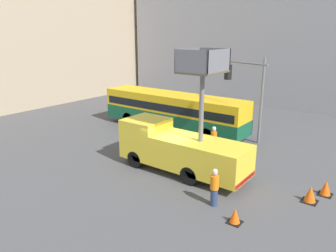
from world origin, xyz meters
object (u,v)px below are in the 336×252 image
Objects in this scene: utility_truck at (179,146)px; traffic_cone_near_truck at (310,194)px; traffic_light_pole at (250,88)px; traffic_cone_far_side at (235,216)px; road_worker_directing at (214,141)px; traffic_cone_mid_road at (326,188)px; road_worker_near_truck at (214,187)px; city_bus at (173,109)px.

utility_truck reaches higher than traffic_cone_near_truck.
traffic_light_pole is (6.23, -1.24, 2.51)m from utility_truck.
traffic_cone_far_side is at bearing -120.61° from utility_truck.
utility_truck is 1.25× the size of traffic_light_pole.
utility_truck is at bearing 59.39° from traffic_cone_far_side.
traffic_cone_near_truck is at bearing -134.37° from traffic_light_pole.
road_worker_directing is 6.99m from traffic_cone_mid_road.
road_worker_directing is at bearing -132.43° from road_worker_near_truck.
traffic_cone_far_side is at bearing -86.48° from road_worker_directing.
traffic_light_pole is at bearing 45.63° from traffic_cone_near_truck.
utility_truck is at bearing -128.03° from road_worker_directing.
city_bus is at bearing 90.14° from traffic_light_pole.
road_worker_near_truck reaches higher than traffic_cone_near_truck.
road_worker_directing reaches higher than traffic_cone_mid_road.
traffic_cone_mid_road is (4.07, -3.79, -0.54)m from road_worker_near_truck.
utility_truck is 3.87× the size of road_worker_directing.
road_worker_directing is at bearing 36.05° from traffic_cone_far_side.
traffic_cone_far_side is at bearing 80.58° from road_worker_near_truck.
city_bus is 15.46× the size of traffic_cone_near_truck.
traffic_cone_mid_road is (-4.24, -12.11, -1.39)m from city_bus.
traffic_light_pole is at bearing 54.32° from traffic_cone_mid_road.
traffic_cone_far_side is at bearing 132.93° from city_bus.
utility_truck reaches higher than city_bus.
traffic_cone_far_side is (-4.78, 2.42, -0.04)m from traffic_cone_mid_road.
city_bus is at bearing 38.56° from utility_truck.
city_bus is 6.32× the size of road_worker_directing.
utility_truck is 11.37× the size of traffic_cone_far_side.
traffic_cone_near_truck is at bearing -82.83° from utility_truck.
traffic_cone_mid_road is (-1.30, -6.84, -0.62)m from road_worker_directing.
utility_truck reaches higher than road_worker_near_truck.
traffic_light_pole reaches higher than road_worker_directing.
traffic_cone_mid_road is 1.12× the size of traffic_cone_far_side.
city_bus reaches higher than road_worker_near_truck.
road_worker_near_truck is (-2.10, -3.37, -0.62)m from utility_truck.
traffic_light_pole reaches higher than road_worker_near_truck.
road_worker_directing is at bearing 69.28° from traffic_cone_near_truck.
traffic_cone_far_side is at bearing -158.80° from traffic_light_pole.
traffic_cone_mid_road is (1.98, -7.16, -1.16)m from utility_truck.
road_worker_near_truck is (-8.32, -2.13, -3.13)m from traffic_light_pole.
road_worker_near_truck is 6.18m from road_worker_directing.
city_bus is 12.91m from traffic_cone_mid_road.
traffic_cone_far_side is at bearing 153.21° from traffic_cone_mid_road.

